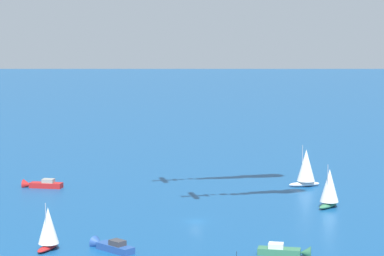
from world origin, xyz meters
name	(u,v)px	position (x,y,z in m)	size (l,w,h in m)	color
ground_plane	(196,221)	(0.00, 0.00, 0.00)	(2000.00, 2000.00, 0.00)	navy
motorboat_near_centre	(41,184)	(-3.72, 53.35, 0.80)	(8.29, 9.77, 2.98)	#B21E1E
sailboat_far_port	(48,228)	(-33.87, 2.64, 3.94)	(6.77, 5.05, 8.62)	#B21E1E
motorboat_far_stbd	(110,246)	(-26.03, -5.20, 0.75)	(3.13, 9.71, 2.77)	#23478C
motorboat_inshore	(286,251)	(-5.66, -28.87, 0.72)	(7.28, 8.85, 2.67)	#33704C
sailboat_offshore	(329,188)	(30.95, -10.81, 4.47)	(7.83, 4.79, 9.78)	#33704C
sailboat_mid_cluster	(306,167)	(46.71, 8.23, 4.90)	(8.41, 6.34, 10.73)	white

